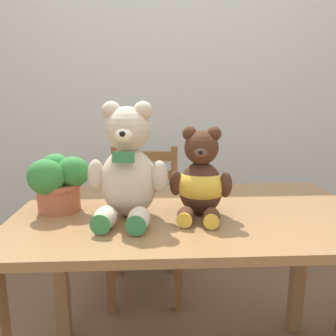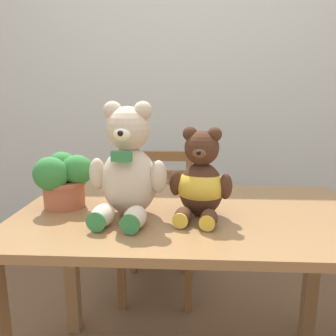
{
  "view_description": "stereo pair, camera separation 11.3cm",
  "coord_description": "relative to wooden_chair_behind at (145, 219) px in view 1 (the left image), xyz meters",
  "views": [
    {
      "loc": [
        -0.14,
        -0.78,
        1.19
      ],
      "look_at": [
        -0.09,
        0.33,
        0.95
      ],
      "focal_mm": 35.0,
      "sensor_mm": 36.0,
      "label": 1
    },
    {
      "loc": [
        -0.03,
        -0.78,
        1.19
      ],
      "look_at": [
        -0.09,
        0.33,
        0.95
      ],
      "focal_mm": 35.0,
      "sensor_mm": 36.0,
      "label": 2
    }
  ],
  "objects": [
    {
      "name": "radiator",
      "position": [
        0.08,
        0.43,
        -0.19
      ],
      "size": [
        0.75,
        0.1,
        0.59
      ],
      "color": "beige",
      "rests_on": "ground_plane"
    },
    {
      "name": "potted_plant",
      "position": [
        -0.29,
        -0.73,
        0.43
      ],
      "size": [
        0.21,
        0.19,
        0.21
      ],
      "color": "#B25B3D",
      "rests_on": "dining_table"
    },
    {
      "name": "teddy_bear_left",
      "position": [
        -0.04,
        -0.81,
        0.49
      ],
      "size": [
        0.28,
        0.29,
        0.4
      ],
      "rotation": [
        0.0,
        0.0,
        3.01
      ],
      "color": "beige",
      "rests_on": "dining_table"
    },
    {
      "name": "teddy_bear_right",
      "position": [
        0.22,
        -0.8,
        0.45
      ],
      "size": [
        0.22,
        0.25,
        0.31
      ],
      "rotation": [
        0.0,
        0.0,
        2.94
      ],
      "color": "#472819",
      "rests_on": "dining_table"
    },
    {
      "name": "dining_table",
      "position": [
        0.19,
        -0.75,
        0.2
      ],
      "size": [
        1.28,
        0.74,
        0.78
      ],
      "color": "olive",
      "rests_on": "ground_plane"
    },
    {
      "name": "wall_back",
      "position": [
        0.19,
        0.5,
        0.85
      ],
      "size": [
        8.0,
        0.04,
        2.6
      ],
      "primitive_type": "cube",
      "color": "silver",
      "rests_on": "ground_plane"
    },
    {
      "name": "wooden_chair_behind",
      "position": [
        0.0,
        0.0,
        0.0
      ],
      "size": [
        0.42,
        0.44,
        0.88
      ],
      "rotation": [
        0.0,
        0.0,
        3.14
      ],
      "color": "brown",
      "rests_on": "ground_plane"
    }
  ]
}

